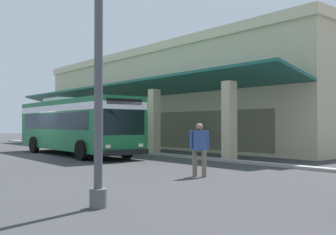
{
  "coord_description": "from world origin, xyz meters",
  "views": [
    {
      "loc": [
        21.97,
        -9.01,
        1.74
      ],
      "look_at": [
        5.44,
        4.77,
        2.13
      ],
      "focal_mm": 42.36,
      "sensor_mm": 36.0,
      "label": 1
    }
  ],
  "objects": [
    {
      "name": "curb_strip",
      "position": [
        -2.94,
        5.03,
        0.06
      ],
      "size": [
        35.9,
        0.5,
        0.12
      ],
      "primitive_type": "cube",
      "color": "#9E998E",
      "rests_on": "ground"
    },
    {
      "name": "pedestrian",
      "position": [
        12.49,
        0.26,
        1.02
      ],
      "size": [
        0.46,
        0.68,
        1.78
      ],
      "color": "#726651",
      "rests_on": "ground"
    },
    {
      "name": "potted_palm",
      "position": [
        -13.4,
        6.16,
        0.57
      ],
      "size": [
        1.81,
        1.76,
        2.42
      ],
      "color": "brown",
      "rests_on": "ground"
    },
    {
      "name": "ground",
      "position": [
        0.0,
        8.0,
        0.0
      ],
      "size": [
        120.0,
        120.0,
        0.0
      ],
      "primitive_type": "plane",
      "color": "#38383A"
    },
    {
      "name": "transit_bus",
      "position": [
        0.9,
        1.49,
        1.85
      ],
      "size": [
        11.29,
        3.09,
        3.34
      ],
      "color": "#196638",
      "rests_on": "ground"
    },
    {
      "name": "lot_light_pole",
      "position": [
        14.67,
        -4.82,
        3.74
      ],
      "size": [
        0.6,
        0.6,
        6.95
      ],
      "color": "#59595B",
      "rests_on": "ground"
    },
    {
      "name": "plaza_building",
      "position": [
        -2.94,
        14.66,
        3.83
      ],
      "size": [
        30.21,
        15.59,
        7.65
      ],
      "color": "#C6B793",
      "rests_on": "ground"
    }
  ]
}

